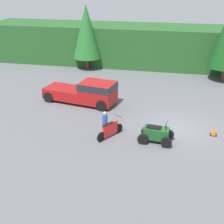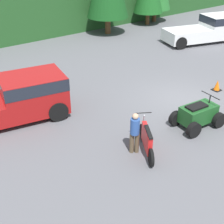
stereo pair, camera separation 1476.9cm
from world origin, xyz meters
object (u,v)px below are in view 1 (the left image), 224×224
Objects in this scene: traffic_cone at (214,131)px; pickup_truck_red at (87,92)px; dirt_bike at (110,130)px; rider_person at (105,122)px; quad_atv at (156,134)px.

pickup_truck_red is at bearing 159.93° from traffic_cone.
pickup_truck_red is 3.08× the size of dirt_bike.
pickup_truck_red is at bearing 62.68° from rider_person.
pickup_truck_red is 5.52m from rider_person.
traffic_cone is (6.77, 1.43, -0.63)m from rider_person.
traffic_cone is at bearing -9.72° from pickup_truck_red.
rider_person is 6.95m from traffic_cone.
dirt_bike is 2.85m from quad_atv.
pickup_truck_red is 5.93m from dirt_bike.
quad_atv is 3.27m from rider_person.
dirt_bike is 1.21× the size of rider_person.
dirt_bike is at bearing -174.15° from quad_atv.
rider_person is (-3.24, 0.21, 0.36)m from quad_atv.
pickup_truck_red reaches higher than quad_atv.
quad_atv reaches higher than traffic_cone.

